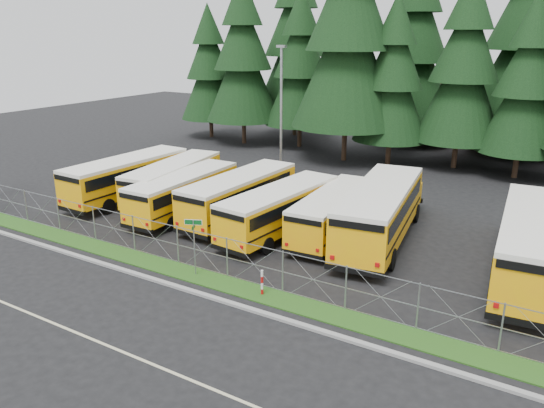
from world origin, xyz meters
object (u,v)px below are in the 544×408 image
Objects in this scene: bus_5 at (335,213)px; light_standard at (281,109)px; bus_0 at (132,178)px; bus_6 at (382,213)px; striped_bollard at (262,283)px; bus_2 at (187,194)px; bus_3 at (243,196)px; bus_1 at (177,182)px; bus_4 at (284,211)px; street_sign at (194,235)px; bus_east at (532,246)px.

bus_5 is 0.97× the size of light_standard.
bus_6 is (17.50, 1.29, 0.15)m from bus_0.
striped_bollard is at bearing -62.25° from light_standard.
bus_2 is 12.09m from striped_bollard.
light_standard is at bearing 107.58° from bus_3.
bus_3 reaches higher than bus_1.
bus_3 is at bearing 179.56° from bus_5.
bus_2 is at bearing -4.27° from bus_0.
striped_bollard is at bearing -24.27° from bus_0.
bus_4 is (6.90, 0.16, 0.03)m from bus_2.
bus_2 is at bearing 145.09° from striped_bollard.
bus_6 is at bearing 55.46° from street_sign.
bus_6 reaches higher than bus_1.
bus_4 is 7.07m from street_sign.
bus_east reaches higher than bus_2.
bus_4 is at bearing 0.08° from bus_2.
light_standard is (-5.13, 16.86, 3.47)m from street_sign.
bus_6 is at bearing 5.99° from bus_0.
bus_0 is at bearing 147.28° from street_sign.
bus_0 is at bearing 172.69° from bus_2.
bus_east is at bearing -9.82° from bus_1.
bus_4 is at bearing -13.69° from bus_3.
bus_5 is at bearing -9.27° from bus_1.
bus_east reaches higher than bus_0.
bus_5 reaches higher than striped_bollard.
bus_0 is at bearing -124.06° from light_standard.
bus_5 is at bearing -178.69° from bus_6.
bus_5 is (6.04, 0.33, -0.12)m from bus_3.
bus_2 is 0.98× the size of bus_4.
street_sign is at bearing -30.95° from bus_0.
bus_3 is at bearing 177.06° from bus_6.
striped_bollard is (9.90, -6.91, -0.73)m from bus_2.
bus_3 is 1.06× the size of light_standard.
street_sign is at bearing -154.91° from bus_east.
bus_6 is at bearing 6.87° from bus_3.
bus_0 is at bearing -174.62° from bus_3.
bus_3 reaches higher than striped_bollard.
bus_4 is 1.03× the size of light_standard.
striped_bollard is at bearing -1.16° from street_sign.
bus_east is 15.66m from street_sign.
street_sign is (-13.57, -7.81, 0.41)m from bus_east.
bus_3 is 1.03× the size of bus_4.
bus_1 is 11.93m from bus_5.
bus_2 reaches higher than bus_5.
street_sign is at bearing 178.84° from striped_bollard.
light_standard reaches higher than bus_2.
bus_0 is 12.11m from light_standard.
bus_4 is at bearing 83.54° from street_sign.
bus_5 is at bearing 67.59° from street_sign.
bus_east reaches higher than bus_3.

